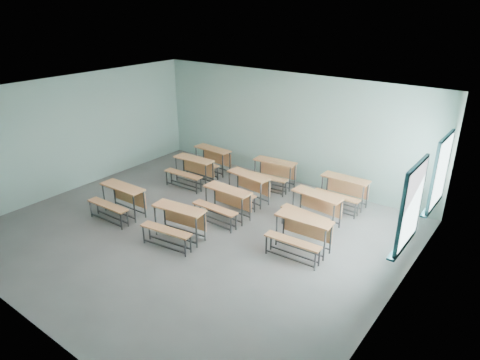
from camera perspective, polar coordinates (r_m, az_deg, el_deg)
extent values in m
cube|color=slate|center=(10.24, -5.74, -6.83)|extent=(9.00, 8.00, 0.02)
cube|color=white|center=(9.09, -6.54, 11.08)|extent=(9.00, 8.00, 0.02)
cube|color=#96BCAF|center=(12.61, 6.40, 6.91)|extent=(9.00, 0.02, 3.20)
cube|color=#96BCAF|center=(7.45, -27.66, -7.62)|extent=(9.00, 0.02, 3.20)
cube|color=#96BCAF|center=(12.91, -21.08, 5.89)|extent=(0.02, 8.00, 3.20)
cube|color=#96BCAF|center=(7.50, 20.30, -6.10)|extent=(0.02, 8.00, 3.20)
cube|color=#1C484F|center=(10.27, 24.42, -2.95)|extent=(0.06, 1.20, 0.06)
cube|color=#1C484F|center=(9.75, 25.89, 5.23)|extent=(0.06, 1.20, 0.06)
cube|color=#1C484F|center=(9.46, 24.33, 0.01)|extent=(0.06, 0.06, 1.60)
cube|color=#1C484F|center=(10.51, 25.85, 1.95)|extent=(0.06, 0.06, 1.60)
cube|color=#1C484F|center=(9.98, 25.13, 1.03)|extent=(0.04, 0.04, 1.48)
cube|color=#1C484F|center=(9.98, 25.13, 1.03)|extent=(0.04, 1.08, 0.04)
cube|color=#1C484F|center=(10.30, 24.15, -3.20)|extent=(0.14, 1.28, 0.04)
cube|color=white|center=(9.98, 25.27, 1.00)|extent=(0.01, 1.08, 1.48)
cube|color=#1C484F|center=(8.51, 21.10, -7.79)|extent=(0.06, 1.20, 0.06)
cube|color=#1C484F|center=(7.88, 22.68, 1.92)|extent=(0.06, 1.20, 0.06)
cube|color=#1C484F|center=(7.66, 20.65, -4.67)|extent=(0.06, 0.06, 1.60)
cube|color=#1C484F|center=(8.67, 22.94, -1.76)|extent=(0.06, 0.06, 1.60)
cube|color=#1C484F|center=(8.16, 21.87, -3.13)|extent=(0.04, 0.04, 1.48)
cube|color=#1C484F|center=(8.16, 21.87, -3.13)|extent=(0.04, 1.08, 0.04)
cube|color=#1C484F|center=(8.55, 20.79, -8.07)|extent=(0.14, 1.28, 0.04)
cube|color=white|center=(8.16, 22.03, -3.17)|extent=(0.01, 1.08, 1.48)
cube|color=#C47A46|center=(11.03, -15.41, -0.89)|extent=(1.25, 0.45, 0.04)
cube|color=#C47A46|center=(11.26, -14.51, -2.03)|extent=(1.18, 0.05, 0.43)
cylinder|color=#3A3D3F|center=(11.51, -17.66, -2.25)|extent=(0.04, 0.04, 0.73)
cylinder|color=#3A3D3F|center=(10.69, -13.90, -3.80)|extent=(0.04, 0.04, 0.73)
cylinder|color=#3A3D3F|center=(11.69, -16.40, -1.70)|extent=(0.04, 0.04, 0.73)
cylinder|color=#3A3D3F|center=(10.88, -12.61, -3.18)|extent=(0.04, 0.04, 0.73)
cube|color=#3A3D3F|center=(11.21, -15.71, -4.21)|extent=(1.14, 0.06, 0.03)
cube|color=#3A3D3F|center=(11.39, -14.44, -3.61)|extent=(1.14, 0.06, 0.03)
cube|color=#C47A46|center=(10.88, -17.23, -3.22)|extent=(1.25, 0.29, 0.04)
cylinder|color=#3A3D3F|center=(11.36, -19.26, -3.68)|extent=(0.04, 0.04, 0.43)
cylinder|color=#3A3D3F|center=(10.52, -15.56, -5.37)|extent=(0.04, 0.04, 0.43)
cylinder|color=#3A3D3F|center=(11.45, -18.48, -3.33)|extent=(0.04, 0.04, 0.43)
cylinder|color=#3A3D3F|center=(10.63, -14.76, -4.98)|extent=(0.04, 0.04, 0.43)
cube|color=#3A3D3F|center=(10.99, -17.40, -5.11)|extent=(1.14, 0.06, 0.03)
cube|color=#3A3D3F|center=(11.09, -16.61, -4.73)|extent=(1.14, 0.06, 0.03)
cube|color=#C47A46|center=(9.66, -8.15, -3.75)|extent=(1.28, 0.58, 0.04)
cube|color=#C47A46|center=(9.94, -7.39, -4.94)|extent=(1.17, 0.18, 0.43)
cylinder|color=#3A3D3F|center=(10.05, -11.19, -5.34)|extent=(0.04, 0.04, 0.73)
cylinder|color=#3A3D3F|center=(9.43, -5.83, -7.03)|extent=(0.04, 0.04, 0.73)
cylinder|color=#3A3D3F|center=(10.27, -10.02, -4.60)|extent=(0.04, 0.04, 0.73)
cylinder|color=#3A3D3F|center=(9.66, -4.72, -6.18)|extent=(0.04, 0.04, 0.73)
cube|color=#3A3D3F|center=(9.86, -8.51, -7.50)|extent=(1.13, 0.18, 0.03)
cube|color=#3A3D3F|center=(10.08, -7.38, -6.69)|extent=(1.13, 0.18, 0.03)
cube|color=#C47A46|center=(9.47, -9.85, -6.57)|extent=(1.26, 0.42, 0.04)
cylinder|color=#3A3D3F|center=(9.85, -12.72, -7.13)|extent=(0.04, 0.04, 0.43)
cylinder|color=#3A3D3F|center=(9.21, -7.33, -8.99)|extent=(0.04, 0.04, 0.43)
cylinder|color=#3A3D3F|center=(9.97, -11.98, -6.65)|extent=(0.04, 0.04, 0.43)
cylinder|color=#3A3D3F|center=(9.34, -6.61, -8.45)|extent=(0.04, 0.04, 0.43)
cube|color=#3A3D3F|center=(9.59, -10.07, -8.71)|extent=(1.13, 0.18, 0.03)
cube|color=#3A3D3F|center=(9.71, -9.34, -8.20)|extent=(1.13, 0.18, 0.03)
cube|color=#C47A46|center=(10.49, -1.66, -1.28)|extent=(1.24, 0.42, 0.04)
cube|color=#C47A46|center=(10.75, -1.00, -2.48)|extent=(1.18, 0.03, 0.43)
cylinder|color=#3A3D3F|center=(10.87, -4.52, -2.68)|extent=(0.04, 0.04, 0.73)
cylinder|color=#3A3D3F|center=(10.22, 0.27, -4.36)|extent=(0.04, 0.04, 0.73)
cylinder|color=#3A3D3F|center=(11.10, -3.39, -2.09)|extent=(0.04, 0.04, 0.73)
cylinder|color=#3A3D3F|center=(10.46, 1.36, -3.70)|extent=(0.04, 0.04, 0.73)
cube|color=#3A3D3F|center=(10.66, -2.18, -4.76)|extent=(1.14, 0.04, 0.03)
cube|color=#3A3D3F|center=(10.88, -1.07, -4.12)|extent=(1.14, 0.04, 0.03)
cube|color=#C47A46|center=(10.28, -3.38, -3.75)|extent=(1.24, 0.27, 0.04)
cylinder|color=#3A3D3F|center=(10.66, -6.02, -4.20)|extent=(0.04, 0.04, 0.43)
cylinder|color=#3A3D3F|center=(10.00, -1.23, -6.04)|extent=(0.04, 0.04, 0.43)
cylinder|color=#3A3D3F|center=(10.79, -5.31, -3.83)|extent=(0.04, 0.04, 0.43)
cylinder|color=#3A3D3F|center=(10.13, -0.53, -5.61)|extent=(0.04, 0.04, 0.43)
cube|color=#3A3D3F|center=(10.38, -3.69, -5.74)|extent=(1.14, 0.04, 0.03)
cube|color=#3A3D3F|center=(10.51, -2.99, -5.33)|extent=(1.14, 0.04, 0.03)
cube|color=#C47A46|center=(9.23, 8.55, -5.12)|extent=(1.26, 0.48, 0.04)
cube|color=#C47A46|center=(9.54, 8.95, -6.33)|extent=(1.18, 0.08, 0.43)
cylinder|color=#3A3D3F|center=(9.51, 4.88, -6.70)|extent=(0.04, 0.04, 0.73)
cylinder|color=#3A3D3F|center=(9.10, 11.19, -8.58)|extent=(0.04, 0.04, 0.73)
cylinder|color=#3A3D3F|center=(9.76, 5.84, -5.89)|extent=(0.04, 0.04, 0.73)
cylinder|color=#3A3D3F|center=(9.36, 12.01, -7.68)|extent=(0.04, 0.04, 0.73)
cube|color=#3A3D3F|center=(9.42, 7.87, -9.01)|extent=(1.14, 0.09, 0.03)
cube|color=#3A3D3F|center=(9.68, 8.76, -8.13)|extent=(1.14, 0.09, 0.03)
cube|color=#C47A46|center=(8.99, 7.04, -8.10)|extent=(1.25, 0.32, 0.04)
cylinder|color=#3A3D3F|center=(9.26, 3.53, -8.62)|extent=(0.04, 0.04, 0.43)
cylinder|color=#3A3D3F|center=(8.84, 9.98, -10.67)|extent=(0.04, 0.04, 0.43)
cylinder|color=#3A3D3F|center=(9.41, 4.15, -8.10)|extent=(0.04, 0.04, 0.43)
cylinder|color=#3A3D3F|center=(9.00, 10.52, -10.08)|extent=(0.04, 0.04, 0.43)
cube|color=#3A3D3F|center=(9.11, 6.63, -10.34)|extent=(1.14, 0.09, 0.03)
cube|color=#3A3D3F|center=(9.26, 7.21, -9.77)|extent=(1.14, 0.09, 0.03)
cube|color=#C47A46|center=(12.57, -6.17, 2.81)|extent=(1.25, 0.46, 0.04)
cube|color=#C47A46|center=(12.82, -5.56, 1.73)|extent=(1.18, 0.07, 0.43)
cylinder|color=#3A3D3F|center=(12.95, -8.49, 1.47)|extent=(0.04, 0.04, 0.73)
cylinder|color=#3A3D3F|center=(12.25, -4.58, 0.37)|extent=(0.04, 0.04, 0.73)
cylinder|color=#3A3D3F|center=(13.18, -7.52, 1.91)|extent=(0.04, 0.04, 0.73)
cylinder|color=#3A3D3F|center=(12.49, -3.62, 0.86)|extent=(0.04, 0.04, 0.73)
cube|color=#3A3D3F|center=(12.69, -6.53, -0.16)|extent=(1.14, 0.08, 0.03)
cube|color=#3A3D3F|center=(12.92, -5.58, 0.31)|extent=(1.14, 0.08, 0.03)
cube|color=#C47A46|center=(12.34, -7.61, 0.81)|extent=(1.25, 0.31, 0.04)
cylinder|color=#3A3D3F|center=(12.73, -9.75, 0.25)|extent=(0.04, 0.04, 0.43)
cylinder|color=#3A3D3F|center=(12.01, -5.84, -0.94)|extent=(0.04, 0.04, 0.43)
cylinder|color=#3A3D3F|center=(12.85, -9.15, 0.53)|extent=(0.04, 0.04, 0.43)
cylinder|color=#3A3D3F|center=(12.15, -5.24, -0.64)|extent=(0.04, 0.04, 0.43)
cube|color=#3A3D3F|center=(12.41, -7.82, -0.89)|extent=(1.14, 0.08, 0.03)
cube|color=#3A3D3F|center=(12.54, -7.22, -0.59)|extent=(1.14, 0.08, 0.03)
cube|color=#C47A46|center=(11.35, 1.18, 0.67)|extent=(1.28, 0.55, 0.04)
cube|color=#C47A46|center=(11.60, 1.81, -0.51)|extent=(1.17, 0.16, 0.43)
cylinder|color=#3A3D3F|center=(11.75, -1.42, -0.57)|extent=(0.04, 0.04, 0.73)
cylinder|color=#3A3D3F|center=(11.05, 2.76, -2.20)|extent=(0.04, 0.04, 0.73)
cylinder|color=#3A3D3F|center=(11.97, -0.30, -0.11)|extent=(0.04, 0.04, 0.73)
cylinder|color=#3A3D3F|center=(11.27, 3.87, -1.68)|extent=(0.04, 0.04, 0.73)
cube|color=#3A3D3F|center=(11.50, 0.60, -2.56)|extent=(1.13, 0.16, 0.03)
cube|color=#3A3D3F|center=(11.72, 1.70, -2.05)|extent=(1.13, 0.16, 0.03)
cube|color=#C47A46|center=(11.14, -0.55, -1.50)|extent=(1.26, 0.40, 0.04)
cylinder|color=#3A3D3F|center=(11.54, -2.92, -1.88)|extent=(0.04, 0.04, 0.43)
cylinder|color=#3A3D3F|center=(10.82, 1.25, -3.63)|extent=(0.04, 0.04, 0.43)
cylinder|color=#3A3D3F|center=(11.66, -2.22, -1.59)|extent=(0.04, 0.04, 0.43)
cylinder|color=#3A3D3F|center=(10.95, 1.95, -3.30)|extent=(0.04, 0.04, 0.43)
cube|color=#3A3D3F|center=(11.23, -0.90, -3.34)|extent=(1.13, 0.16, 0.03)
cube|color=#3A3D3F|center=(11.36, -0.20, -3.02)|extent=(1.13, 0.16, 0.03)
cube|color=#C47A46|center=(10.38, 10.27, -1.94)|extent=(1.27, 0.53, 0.04)
cube|color=#C47A46|center=(10.66, 10.71, -3.15)|extent=(1.17, 0.13, 0.43)
cylinder|color=#3A3D3F|center=(10.70, 7.09, -3.25)|extent=(0.04, 0.04, 0.73)
cylinder|color=#3A3D3F|center=(10.17, 12.31, -5.11)|extent=(0.04, 0.04, 0.73)
cylinder|color=#3A3D3F|center=(10.94, 8.10, -2.67)|extent=(0.04, 0.04, 0.73)
cylinder|color=#3A3D3F|center=(10.43, 13.24, -4.45)|extent=(0.04, 0.04, 0.73)
cube|color=#3A3D3F|center=(10.54, 9.54, -5.43)|extent=(1.13, 0.14, 0.03)
cube|color=#3A3D3F|center=(10.79, 10.51, -4.80)|extent=(1.13, 0.14, 0.03)
cube|color=#C47A46|center=(10.13, 8.63, -4.40)|extent=(1.26, 0.37, 0.04)
cylinder|color=#3A3D3F|center=(10.45, 5.67, -4.77)|extent=(0.04, 0.04, 0.43)
cylinder|color=#3A3D3F|center=(9.91, 10.95, -6.78)|extent=(0.04, 0.04, 0.43)
cylinder|color=#3A3D3F|center=(10.59, 6.31, -4.40)|extent=(0.04, 0.04, 0.43)
cylinder|color=#3A3D3F|center=(10.06, 11.55, -6.35)|extent=(0.04, 0.04, 0.43)
cube|color=#3A3D3F|center=(10.23, 8.19, -6.40)|extent=(1.13, 0.14, 0.03)
cube|color=#3A3D3F|center=(10.38, 8.82, -6.00)|extent=(1.13, 0.14, 0.03)
cube|color=#C47A46|center=(13.37, -3.68, 4.14)|extent=(1.26, 0.48, 0.04)
cube|color=#C47A46|center=(13.60, -3.09, 3.09)|extent=(1.18, 0.08, 0.43)
cylinder|color=#3A3D3F|center=(13.76, -5.84, 2.92)|extent=(0.04, 0.04, 0.73)
cylinder|color=#3A3D3F|center=(13.02, -2.32, 1.83)|extent=(0.04, 0.04, 0.73)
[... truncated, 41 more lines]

